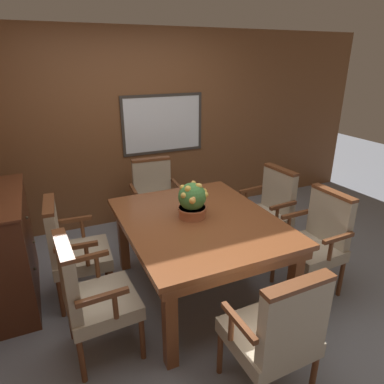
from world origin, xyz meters
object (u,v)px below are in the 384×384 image
at_px(chair_left_far, 72,247).
at_px(chair_left_near, 90,294).
at_px(chair_head_far, 155,197).
at_px(chair_right_near, 317,238).
at_px(dining_table, 199,228).
at_px(sideboard_cabinet, 1,250).
at_px(chair_right_far, 268,208).
at_px(potted_plant, 192,201).
at_px(chair_head_near, 277,331).

distance_m(chair_left_far, chair_left_near, 0.73).
bearing_deg(chair_head_far, chair_right_near, -52.29).
bearing_deg(dining_table, chair_left_near, -161.71).
bearing_deg(sideboard_cabinet, chair_right_far, -5.80).
distance_m(dining_table, sideboard_cabinet, 1.77).
bearing_deg(dining_table, chair_right_far, 19.46).
bearing_deg(sideboard_cabinet, potted_plant, -19.63).
distance_m(chair_left_far, chair_right_near, 2.23).
distance_m(chair_left_near, chair_head_far, 1.84).
height_order(chair_left_near, chair_right_near, same).
relative_size(chair_left_far, potted_plant, 3.04).
bearing_deg(chair_left_near, chair_right_far, -74.18).
bearing_deg(chair_head_near, dining_table, -92.61).
bearing_deg(sideboard_cabinet, chair_head_far, 19.24).
bearing_deg(chair_right_near, chair_left_near, -93.21).
xyz_separation_m(dining_table, chair_head_near, (-0.02, -1.17, -0.14)).
bearing_deg(chair_head_near, chair_right_far, -125.91).
distance_m(chair_right_far, chair_head_far, 1.34).
bearing_deg(chair_right_near, chair_left_far, -112.08).
distance_m(chair_left_near, chair_head_near, 1.30).
bearing_deg(dining_table, potted_plant, 119.44).
distance_m(chair_right_far, sideboard_cabinet, 2.69).
height_order(chair_left_near, chair_head_far, same).
bearing_deg(chair_right_near, potted_plant, -114.48).
bearing_deg(chair_head_near, chair_left_far, -57.79).
bearing_deg(chair_right_far, chair_left_far, -95.10).
bearing_deg(chair_head_far, chair_right_far, -34.52).
bearing_deg(chair_left_near, potted_plant, -70.87).
bearing_deg(chair_right_near, dining_table, -112.13).
xyz_separation_m(chair_head_far, potted_plant, (-0.02, -1.14, 0.39)).
bearing_deg(chair_left_far, chair_head_near, -142.69).
bearing_deg(chair_head_near, chair_right_near, -144.61).
distance_m(chair_left_near, potted_plant, 1.13).
bearing_deg(chair_right_near, chair_head_near, -55.18).
bearing_deg(sideboard_cabinet, chair_left_near, -57.26).
relative_size(chair_head_near, potted_plant, 3.04).
relative_size(chair_left_near, potted_plant, 3.04).
distance_m(chair_head_far, potted_plant, 1.21).
relative_size(chair_left_far, sideboard_cabinet, 0.85).
xyz_separation_m(chair_head_far, sideboard_cabinet, (-1.62, -0.57, -0.03)).
xyz_separation_m(chair_right_far, chair_left_near, (-2.05, -0.70, 0.00)).
bearing_deg(chair_head_far, chair_left_far, -137.95).
xyz_separation_m(dining_table, potted_plant, (-0.04, 0.06, 0.25)).
bearing_deg(chair_right_far, chair_head_far, -133.12).
distance_m(chair_left_far, chair_head_far, 1.33).
relative_size(chair_left_far, chair_left_near, 1.00).
xyz_separation_m(chair_left_far, sideboard_cabinet, (-0.58, 0.25, -0.03)).
relative_size(chair_left_far, chair_head_far, 1.00).
relative_size(chair_right_far, chair_head_near, 1.00).
height_order(chair_right_far, chair_right_near, same).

